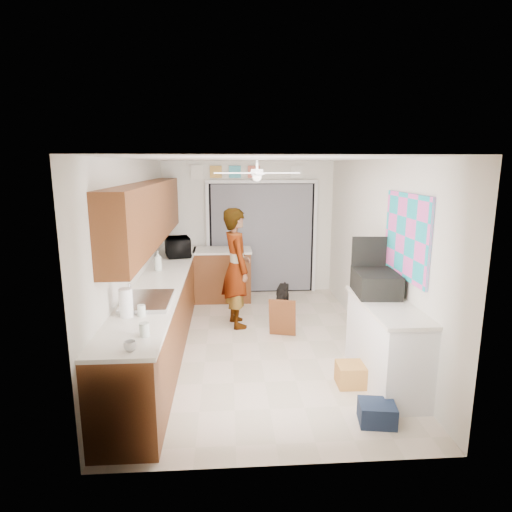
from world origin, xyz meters
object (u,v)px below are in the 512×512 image
object	(u,v)px
cup	(130,346)
navy_crate	(377,413)
microwave	(178,247)
dog	(283,295)
soap_bottle	(158,261)
paper_towel_roll	(126,303)
suitcase	(376,283)
man	(236,268)
cardboard_box	(355,374)

from	to	relation	value
cup	navy_crate	world-z (taller)	cup
microwave	dog	size ratio (longest dim) A/B	1.06
cup	navy_crate	distance (m)	2.39
microwave	soap_bottle	world-z (taller)	microwave
cup	navy_crate	xyz separation A→B (m)	(2.21, 0.28, -0.88)
cup	microwave	bearing A→B (deg)	90.24
paper_towel_roll	suitcase	xyz separation A→B (m)	(2.74, 0.58, -0.01)
suitcase	paper_towel_roll	bearing A→B (deg)	-163.46
navy_crate	suitcase	bearing A→B (deg)	74.08
dog	soap_bottle	bearing A→B (deg)	-135.75
cup	navy_crate	size ratio (longest dim) A/B	0.32
soap_bottle	man	world-z (taller)	man
paper_towel_roll	man	size ratio (longest dim) A/B	0.16
soap_bottle	cup	world-z (taller)	soap_bottle
microwave	dog	xyz separation A→B (m)	(1.77, 0.05, -0.89)
soap_bottle	suitcase	world-z (taller)	soap_bottle
soap_bottle	dog	size ratio (longest dim) A/B	0.56
cup	paper_towel_roll	xyz separation A→B (m)	(-0.21, 0.82, 0.10)
microwave	man	distance (m)	1.23
navy_crate	dog	bearing A→B (deg)	97.48
microwave	man	size ratio (longest dim) A/B	0.31
soap_bottle	paper_towel_roll	xyz separation A→B (m)	(-0.02, -1.91, -0.00)
microwave	cardboard_box	bearing A→B (deg)	-154.50
soap_bottle	paper_towel_roll	world-z (taller)	soap_bottle
microwave	dog	distance (m)	1.98
microwave	navy_crate	distance (m)	4.21
soap_bottle	microwave	bearing A→B (deg)	79.86
paper_towel_roll	man	distance (m)	2.43
microwave	navy_crate	xyz separation A→B (m)	(2.22, -3.44, -0.99)
paper_towel_roll	soap_bottle	bearing A→B (deg)	89.40
microwave	dog	world-z (taller)	microwave
paper_towel_roll	cardboard_box	size ratio (longest dim) A/B	0.73
suitcase	dog	bearing A→B (deg)	112.76
dog	cardboard_box	bearing A→B (deg)	-64.50
suitcase	dog	distance (m)	2.64
microwave	paper_towel_roll	size ratio (longest dim) A/B	1.92
suitcase	cardboard_box	size ratio (longest dim) A/B	1.57
paper_towel_roll	cup	bearing A→B (deg)	-75.47
microwave	paper_towel_roll	world-z (taller)	microwave
cup	dog	size ratio (longest dim) A/B	0.20
microwave	man	world-z (taller)	man
man	microwave	bearing A→B (deg)	37.17
soap_bottle	suitcase	distance (m)	3.03
microwave	suitcase	bearing A→B (deg)	-146.22
paper_towel_roll	dog	distance (m)	3.65
soap_bottle	man	xyz separation A→B (m)	(1.13, 0.23, -0.18)
cup	dog	distance (m)	4.23
microwave	soap_bottle	size ratio (longest dim) A/B	1.89
suitcase	navy_crate	distance (m)	1.52
cardboard_box	dog	xyz separation A→B (m)	(-0.46, 2.76, 0.08)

